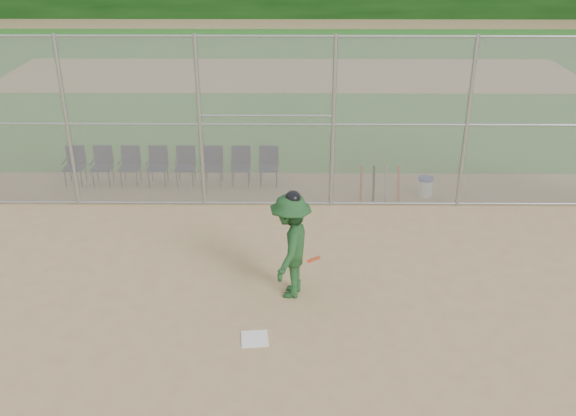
{
  "coord_description": "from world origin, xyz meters",
  "views": [
    {
      "loc": [
        0.08,
        -8.82,
        6.45
      ],
      "look_at": [
        0.0,
        2.5,
        1.1
      ],
      "focal_mm": 40.0,
      "sensor_mm": 36.0,
      "label": 1
    }
  ],
  "objects_px": {
    "batter_at_plate": "(291,246)",
    "water_cooler": "(425,186)",
    "chair_0": "(74,166)",
    "home_plate": "(255,339)"
  },
  "relations": [
    {
      "from": "batter_at_plate",
      "to": "water_cooler",
      "type": "height_order",
      "value": "batter_at_plate"
    },
    {
      "from": "batter_at_plate",
      "to": "chair_0",
      "type": "xyz_separation_m",
      "value": [
        -5.5,
        5.08,
        -0.52
      ]
    },
    {
      "from": "batter_at_plate",
      "to": "water_cooler",
      "type": "distance_m",
      "value": 5.55
    },
    {
      "from": "batter_at_plate",
      "to": "chair_0",
      "type": "height_order",
      "value": "batter_at_plate"
    },
    {
      "from": "home_plate",
      "to": "water_cooler",
      "type": "relative_size",
      "value": 0.92
    },
    {
      "from": "chair_0",
      "to": "water_cooler",
      "type": "bearing_deg",
      "value": -4.32
    },
    {
      "from": "home_plate",
      "to": "batter_at_plate",
      "type": "distance_m",
      "value": 1.8
    },
    {
      "from": "home_plate",
      "to": "batter_at_plate",
      "type": "bearing_deg",
      "value": 67.06
    },
    {
      "from": "batter_at_plate",
      "to": "chair_0",
      "type": "distance_m",
      "value": 7.5
    },
    {
      "from": "home_plate",
      "to": "batter_at_plate",
      "type": "xyz_separation_m",
      "value": [
        0.59,
        1.38,
        0.99
      ]
    }
  ]
}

